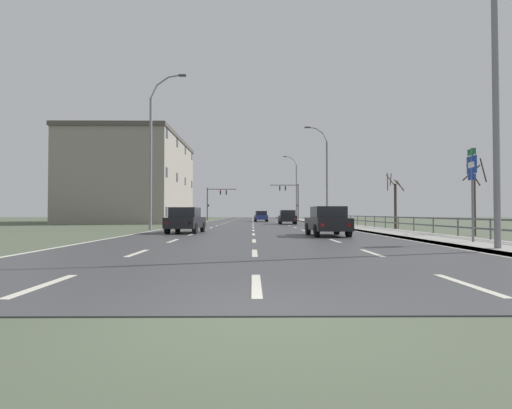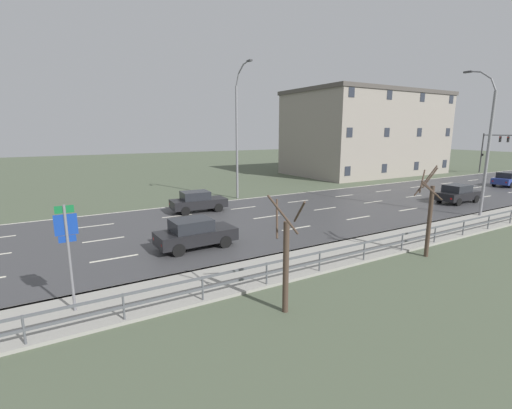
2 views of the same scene
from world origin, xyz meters
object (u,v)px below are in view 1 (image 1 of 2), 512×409
at_px(street_lamp_foreground, 490,88).
at_px(street_lamp_left_bank, 153,153).
at_px(traffic_signal_right, 291,195).
at_px(car_near_right, 287,217).
at_px(highway_sign, 472,183).
at_px(car_mid_centre, 327,221).
at_px(car_far_left, 261,216).
at_px(street_lamp_distant, 296,189).
at_px(street_lamp_midground, 326,177).
at_px(car_near_left, 186,220).
at_px(traffic_signal_left, 215,198).
at_px(brick_building, 135,180).

bearing_deg(street_lamp_foreground, street_lamp_left_bank, 130.60).
height_order(traffic_signal_right, car_near_right, traffic_signal_right).
bearing_deg(highway_sign, car_mid_centre, 126.88).
bearing_deg(car_far_left, street_lamp_distant, 58.38).
distance_m(street_lamp_midground, car_near_left, 20.76).
bearing_deg(car_mid_centre, traffic_signal_right, 85.02).
bearing_deg(street_lamp_distant, street_lamp_midground, -90.03).
height_order(traffic_signal_right, traffic_signal_left, traffic_signal_right).
height_order(traffic_signal_left, car_near_right, traffic_signal_left).
xyz_separation_m(car_near_right, brick_building, (-19.90, 9.99, 4.89)).
xyz_separation_m(street_lamp_distant, car_far_left, (-6.29, -11.37, -4.70)).
xyz_separation_m(street_lamp_midground, car_mid_centre, (-3.54, -20.01, -4.19)).
xyz_separation_m(car_far_left, car_near_left, (-5.32, -34.19, 0.00)).
xyz_separation_m(street_lamp_left_bank, highway_sign, (15.83, -14.45, -3.26)).
distance_m(street_lamp_foreground, traffic_signal_right, 57.75).
bearing_deg(car_far_left, traffic_signal_right, 61.41).
relative_size(street_lamp_midground, traffic_signal_right, 1.59).
bearing_deg(street_lamp_midground, street_lamp_distant, 89.97).
xyz_separation_m(highway_sign, car_near_right, (-4.57, 29.53, -1.58)).
xyz_separation_m(car_far_left, car_near_right, (2.64, -13.95, 0.00)).
xyz_separation_m(street_lamp_foreground, car_near_right, (-3.58, 32.40, -4.34)).
bearing_deg(traffic_signal_right, street_lamp_foreground, -89.31).
height_order(street_lamp_left_bank, car_mid_centre, street_lamp_left_bank).
relative_size(traffic_signal_left, car_mid_centre, 1.37).
bearing_deg(traffic_signal_left, street_lamp_left_bank, -91.18).
height_order(highway_sign, car_near_left, highway_sign).
relative_size(traffic_signal_right, car_mid_centre, 1.54).
bearing_deg(street_lamp_midground, brick_building, 150.11).
xyz_separation_m(car_far_left, brick_building, (-17.25, -3.96, 4.89)).
bearing_deg(brick_building, street_lamp_foreground, -61.01).
xyz_separation_m(street_lamp_left_bank, brick_building, (-8.64, 25.07, 0.05)).
bearing_deg(brick_building, highway_sign, -58.23).
bearing_deg(car_near_right, car_near_left, -111.25).
relative_size(traffic_signal_left, car_near_left, 1.35).
bearing_deg(brick_building, street_lamp_distant, 33.08).
relative_size(car_far_left, car_near_right, 1.02).
height_order(street_lamp_foreground, car_near_right, street_lamp_foreground).
height_order(street_lamp_distant, traffic_signal_left, street_lamp_distant).
xyz_separation_m(traffic_signal_right, car_far_left, (-5.54, -11.40, -3.57)).
xyz_separation_m(highway_sign, traffic_signal_left, (-15.00, 54.80, 1.54)).
distance_m(street_lamp_midground, highway_sign, 26.13).
height_order(street_lamp_midground, street_lamp_distant, street_lamp_distant).
distance_m(street_lamp_distant, car_mid_centre, 49.23).
distance_m(street_lamp_distant, highway_sign, 54.94).
xyz_separation_m(traffic_signal_left, car_near_left, (2.46, -45.52, -3.12)).
height_order(street_lamp_midground, car_near_right, street_lamp_midground).
relative_size(street_lamp_foreground, highway_sign, 2.84).
relative_size(street_lamp_distant, car_mid_centre, 2.70).
height_order(street_lamp_foreground, street_lamp_distant, street_lamp_distant).
bearing_deg(traffic_signal_left, car_near_right, -67.59).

